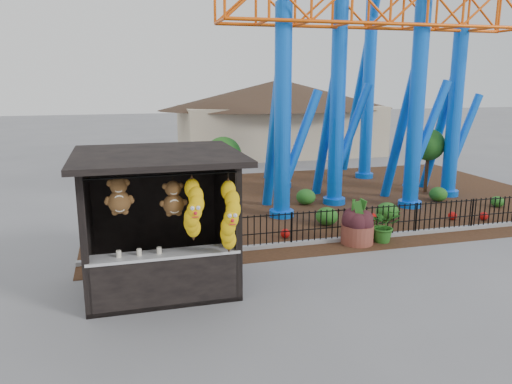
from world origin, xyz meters
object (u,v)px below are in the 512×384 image
object	(u,v)px
prize_booth	(162,225)
terracotta_planter	(357,234)
potted_plant	(384,225)
roller_coaster	(356,30)

from	to	relation	value
prize_booth	terracotta_planter	world-z (taller)	prize_booth
prize_booth	potted_plant	world-z (taller)	prize_booth
terracotta_planter	potted_plant	xyz separation A→B (m)	(0.81, -0.05, 0.22)
roller_coaster	potted_plant	bearing A→B (deg)	-106.14
roller_coaster	potted_plant	distance (m)	8.30
potted_plant	terracotta_planter	bearing A→B (deg)	178.99
roller_coaster	terracotta_planter	size ratio (longest dim) A/B	11.86
roller_coaster	prize_booth	bearing A→B (deg)	-137.88
roller_coaster	terracotta_planter	distance (m)	8.62
prize_booth	roller_coaster	xyz separation A→B (m)	(8.09, 7.31, 4.92)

